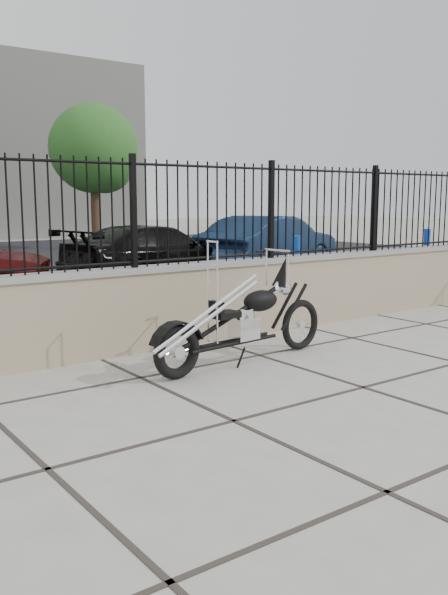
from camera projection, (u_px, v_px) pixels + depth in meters
name	position (u px, v px, depth m)	size (l,w,h in m)	color
ground_plane	(363.00, 388.00, 5.79)	(90.00, 90.00, 0.00)	#99968E
retaining_wall	(208.00, 301.00, 7.70)	(14.00, 0.36, 0.96)	gray
iron_fence	(208.00, 212.00, 7.54)	(14.00, 0.08, 1.20)	black
chopper_motorcycle	(241.00, 301.00, 6.53)	(2.23, 0.39, 1.34)	black
car_black	(155.00, 254.00, 13.07)	(1.68, 4.13, 1.20)	black
car_blue	(270.00, 245.00, 14.72)	(1.42, 4.08, 1.34)	#10223D
bollard_b	(296.00, 267.00, 11.06)	(0.13, 0.13, 1.09)	#0E30D2
bollard_c	(426.00, 255.00, 13.14)	(0.13, 0.13, 1.11)	#0E28DB
tree_right	(93.00, 144.00, 21.46)	(3.03, 3.03, 5.11)	#382619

